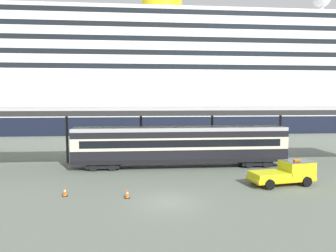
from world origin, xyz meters
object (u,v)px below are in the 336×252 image
(service_truck, at_px, (287,172))
(traffic_cone_mid, at_px, (127,194))
(cruise_ship, at_px, (126,78))
(traffic_cone_near, at_px, (65,192))
(train_carriage, at_px, (181,145))

(service_truck, bearing_deg, traffic_cone_mid, -169.30)
(cruise_ship, bearing_deg, traffic_cone_near, -92.86)
(service_truck, distance_m, traffic_cone_near, 17.32)
(cruise_ship, relative_size, train_carriage, 7.69)
(train_carriage, height_order, traffic_cone_near, train_carriage)
(traffic_cone_mid, bearing_deg, cruise_ship, 92.15)
(service_truck, bearing_deg, traffic_cone_near, -174.79)
(cruise_ship, bearing_deg, train_carriage, -80.47)
(traffic_cone_mid, bearing_deg, train_carriage, 62.54)
(cruise_ship, relative_size, traffic_cone_mid, 257.71)
(cruise_ship, bearing_deg, traffic_cone_mid, -87.85)
(train_carriage, relative_size, traffic_cone_near, 31.05)
(traffic_cone_near, bearing_deg, traffic_cone_mid, -10.69)
(cruise_ship, height_order, traffic_cone_mid, cruise_ship)
(service_truck, relative_size, traffic_cone_near, 7.92)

